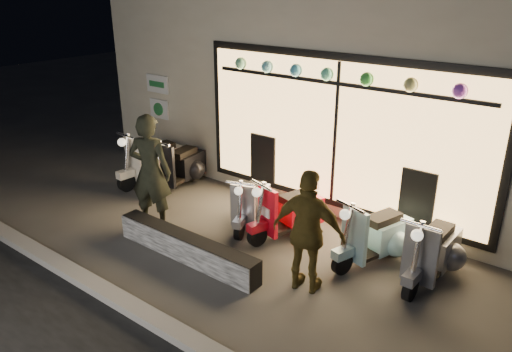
{
  "coord_description": "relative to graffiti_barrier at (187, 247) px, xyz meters",
  "views": [
    {
      "loc": [
        4.64,
        -5.22,
        3.97
      ],
      "look_at": [
        0.14,
        0.6,
        1.05
      ],
      "focal_mm": 35.0,
      "sensor_mm": 36.0,
      "label": 1
    }
  ],
  "objects": [
    {
      "name": "kerb",
      "position": [
        0.21,
        -1.35,
        -0.14
      ],
      "size": [
        40.0,
        0.25,
        0.12
      ],
      "primitive_type": "cube",
      "color": "slate",
      "rests_on": "ground"
    },
    {
      "name": "scooter_black",
      "position": [
        -2.17,
        2.05,
        0.23
      ],
      "size": [
        0.61,
        1.49,
        1.06
      ],
      "rotation": [
        0.0,
        0.0,
        0.14
      ],
      "color": "black",
      "rests_on": "ground"
    },
    {
      "name": "scooter_cream",
      "position": [
        -2.75,
        1.92,
        0.25
      ],
      "size": [
        0.57,
        1.56,
        1.11
      ],
      "rotation": [
        0.0,
        0.0,
        -0.08
      ],
      "color": "black",
      "rests_on": "ground"
    },
    {
      "name": "scooter_blue",
      "position": [
        2.27,
        1.78,
        0.21
      ],
      "size": [
        0.74,
        1.43,
        1.02
      ],
      "rotation": [
        0.0,
        0.0,
        -0.31
      ],
      "color": "black",
      "rests_on": "ground"
    },
    {
      "name": "graffiti_barrier",
      "position": [
        0.0,
        0.0,
        0.0
      ],
      "size": [
        2.64,
        0.28,
        0.4
      ],
      "primitive_type": "cube",
      "color": "black",
      "rests_on": "ground"
    },
    {
      "name": "man",
      "position": [
        -1.23,
        0.44,
        0.79
      ],
      "size": [
        0.85,
        0.71,
        1.98
      ],
      "primitive_type": "imported",
      "rotation": [
        0.0,
        0.0,
        3.53
      ],
      "color": "black",
      "rests_on": "ground"
    },
    {
      "name": "scooter_red",
      "position": [
        0.81,
        1.67,
        0.2
      ],
      "size": [
        0.73,
        1.4,
        1.0
      ],
      "rotation": [
        0.0,
        0.0,
        -0.31
      ],
      "color": "black",
      "rests_on": "ground"
    },
    {
      "name": "woman",
      "position": [
        1.84,
        0.45,
        0.67
      ],
      "size": [
        1.07,
        0.58,
        1.73
      ],
      "primitive_type": "imported",
      "rotation": [
        0.0,
        0.0,
        3.3
      ],
      "color": "brown",
      "rests_on": "ground"
    },
    {
      "name": "scooter_silver",
      "position": [
        0.0,
        1.6,
        0.17
      ],
      "size": [
        0.71,
        1.29,
        0.93
      ],
      "rotation": [
        0.0,
        0.0,
        0.34
      ],
      "color": "black",
      "rests_on": "ground"
    },
    {
      "name": "scooter_grey",
      "position": [
        3.08,
        1.83,
        0.22
      ],
      "size": [
        0.47,
        1.45,
        1.04
      ],
      "rotation": [
        0.0,
        0.0,
        -0.02
      ],
      "color": "black",
      "rests_on": "ground"
    },
    {
      "name": "shop_building",
      "position": [
        0.21,
        5.63,
        1.9
      ],
      "size": [
        10.2,
        6.23,
        4.2
      ],
      "color": "beige",
      "rests_on": "ground"
    },
    {
      "name": "ground",
      "position": [
        0.21,
        0.65,
        -0.2
      ],
      "size": [
        40.0,
        40.0,
        0.0
      ],
      "primitive_type": "plane",
      "color": "#383533",
      "rests_on": "ground"
    }
  ]
}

